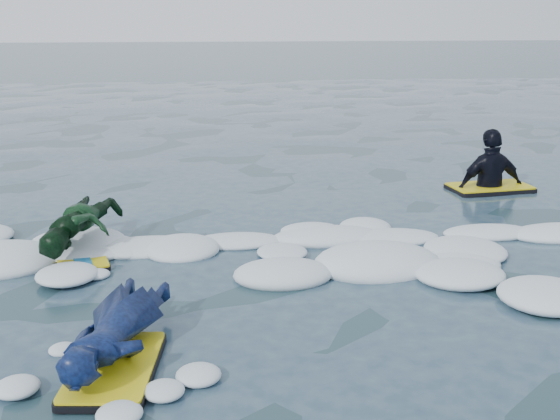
{
  "coord_description": "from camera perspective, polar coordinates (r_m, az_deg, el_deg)",
  "views": [
    {
      "loc": [
        0.05,
        -5.74,
        2.47
      ],
      "look_at": [
        0.93,
        1.6,
        0.4
      ],
      "focal_mm": 45.0,
      "sensor_mm": 36.0,
      "label": 1
    }
  ],
  "objects": [
    {
      "name": "prone_woman_unit",
      "position": [
        5.36,
        -13.16,
        -9.72
      ],
      "size": [
        0.96,
        1.7,
        0.42
      ],
      "rotation": [
        0.0,
        0.0,
        1.45
      ],
      "color": "black",
      "rests_on": "ground"
    },
    {
      "name": "ground",
      "position": [
        6.25,
        -6.77,
        -7.73
      ],
      "size": [
        120.0,
        120.0,
        0.0
      ],
      "primitive_type": "plane",
      "color": "#173138",
      "rests_on": "ground"
    },
    {
      "name": "prone_child_unit",
      "position": [
        7.66,
        -15.82,
        -1.58
      ],
      "size": [
        1.02,
        1.51,
        0.54
      ],
      "rotation": [
        0.0,
        0.0,
        1.82
      ],
      "color": "black",
      "rests_on": "ground"
    },
    {
      "name": "foam_band",
      "position": [
        7.21,
        -6.81,
        -4.49
      ],
      "size": [
        12.0,
        3.1,
        0.3
      ],
      "primitive_type": null,
      "color": "white",
      "rests_on": "ground"
    },
    {
      "name": "waiting_rider_unit",
      "position": [
        10.56,
        16.67,
        1.63
      ],
      "size": [
        1.24,
        0.77,
        1.76
      ],
      "rotation": [
        0.0,
        0.0,
        0.12
      ],
      "color": "black",
      "rests_on": "ground"
    }
  ]
}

